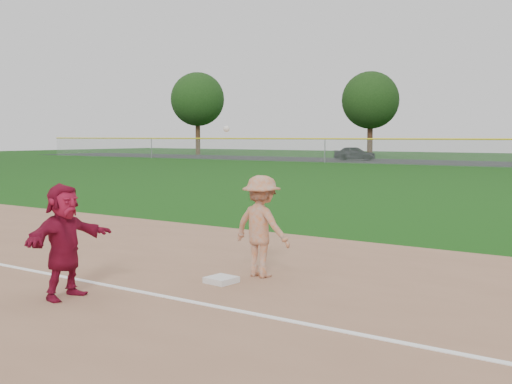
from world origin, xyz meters
The scene contains 8 objects.
ground centered at (0.00, 0.00, 0.00)m, with size 160.00×160.00×0.00m, color #12420C.
foul_line centered at (0.00, -0.80, 0.03)m, with size 60.00×0.10×0.01m, color white.
first_base centered at (0.19, 0.32, 0.07)m, with size 0.40×0.40×0.09m, color silver.
base_runner centered at (-1.00, -1.61, 0.81)m, with size 1.46×0.46×1.57m, color maroon.
car_left centered at (-20.28, 46.16, 0.65)m, with size 1.51×3.76×1.28m, color black.
first_base_play centered at (0.43, 1.03, 0.82)m, with size 1.08×0.91×2.36m.
tree_0 centered at (-44.00, 52.00, 6.59)m, with size 6.40×6.40×9.81m.
tree_1 centered at (-22.00, 53.00, 5.83)m, with size 5.80×5.80×8.75m.
Camera 1 is at (6.08, -7.16, 2.23)m, focal length 45.00 mm.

